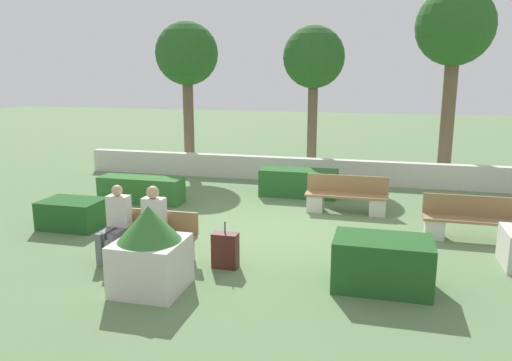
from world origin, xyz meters
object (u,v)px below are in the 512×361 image
(person_seated_man, at_px, (151,222))
(bench_right_side, at_px, (475,224))
(suitcase, at_px, (225,250))
(tree_leftmost, at_px, (187,56))
(tree_center_right, at_px, (455,31))
(bench_left_side, at_px, (346,199))
(person_seated_woman, at_px, (116,220))
(tree_center_left, at_px, (314,60))
(bench_front, at_px, (149,242))
(planter_corner_left, at_px, (150,249))

(person_seated_man, bearing_deg, bench_right_side, 25.43)
(suitcase, bearing_deg, tree_leftmost, 115.63)
(bench_right_side, relative_size, tree_center_right, 0.34)
(bench_left_side, distance_m, person_seated_man, 4.94)
(bench_left_side, relative_size, bench_right_side, 0.97)
(suitcase, height_order, tree_center_right, tree_center_right)
(bench_right_side, bearing_deg, person_seated_man, -150.19)
(person_seated_man, relative_size, person_seated_woman, 1.02)
(bench_left_side, height_order, suitcase, bench_left_side)
(tree_center_left, xyz_separation_m, tree_center_right, (4.06, 0.31, 0.81))
(bench_left_side, relative_size, person_seated_woman, 1.45)
(bench_front, bearing_deg, planter_corner_left, -62.11)
(bench_left_side, relative_size, tree_center_left, 0.41)
(suitcase, bearing_deg, bench_left_side, 66.38)
(planter_corner_left, distance_m, tree_center_right, 11.62)
(tree_center_left, height_order, tree_center_right, tree_center_right)
(bench_front, height_order, tree_center_left, tree_center_left)
(tree_leftmost, height_order, tree_center_left, tree_leftmost)
(bench_front, bearing_deg, bench_left_side, 51.03)
(planter_corner_left, distance_m, tree_center_left, 9.94)
(bench_front, relative_size, tree_leftmost, 0.35)
(tree_center_right, bearing_deg, bench_left_side, -118.28)
(bench_right_side, distance_m, tree_center_left, 7.78)
(planter_corner_left, relative_size, tree_center_left, 0.28)
(bench_left_side, distance_m, person_seated_woman, 5.36)
(bench_left_side, bearing_deg, planter_corner_left, -107.41)
(tree_leftmost, bearing_deg, suitcase, -64.37)
(bench_left_side, bearing_deg, tree_center_right, 70.97)
(person_seated_woman, bearing_deg, tree_center_right, 54.72)
(bench_right_side, xyz_separation_m, person_seated_woman, (-6.15, -2.61, 0.38))
(tree_leftmost, distance_m, tree_center_left, 4.05)
(tree_center_left, bearing_deg, person_seated_woman, -104.22)
(person_seated_woman, bearing_deg, planter_corner_left, -41.33)
(bench_right_side, xyz_separation_m, tree_center_left, (-4.00, 5.85, 3.21))
(bench_front, distance_m, person_seated_woman, 0.67)
(person_seated_man, height_order, tree_center_left, tree_center_left)
(tree_leftmost, distance_m, tree_center_right, 8.15)
(bench_front, height_order, bench_right_side, same)
(tree_leftmost, bearing_deg, tree_center_right, 5.07)
(bench_right_side, height_order, tree_center_left, tree_center_left)
(bench_right_side, bearing_deg, tree_center_right, 93.84)
(bench_front, height_order, tree_center_right, tree_center_right)
(person_seated_woman, bearing_deg, tree_center_left, 75.78)
(tree_leftmost, bearing_deg, person_seated_man, -72.44)
(bench_right_side, bearing_deg, suitcase, -144.91)
(person_seated_man, bearing_deg, bench_front, 134.60)
(bench_right_side, xyz_separation_m, tree_center_right, (0.06, 6.16, 4.01))
(planter_corner_left, bearing_deg, bench_front, 117.89)
(bench_right_side, distance_m, person_seated_woman, 6.69)
(tree_leftmost, bearing_deg, planter_corner_left, -71.58)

